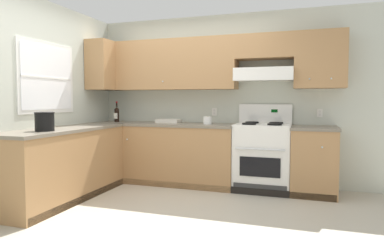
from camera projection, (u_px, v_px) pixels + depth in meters
ground_plane at (154, 209)px, 3.96m from camera, size 7.04×7.04×0.00m
wall_back at (219, 86)px, 5.19m from camera, size 4.68×0.57×2.55m
wall_left at (52, 94)px, 4.59m from camera, size 0.47×4.00×2.55m
counter_back_run at (191, 154)px, 5.10m from camera, size 3.60×0.65×0.91m
counter_left_run at (64, 164)px, 4.32m from camera, size 0.63×1.91×0.91m
stove at (263, 156)px, 4.78m from camera, size 0.76×0.62×1.20m
wine_bottle at (117, 114)px, 5.50m from camera, size 0.08×0.08×0.33m
bowl at (168, 122)px, 5.29m from camera, size 0.36×0.21×0.06m
bucket at (45, 121)px, 3.89m from camera, size 0.22×0.22×0.22m
paper_towel_roll at (208, 120)px, 4.98m from camera, size 0.12×0.12×0.11m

